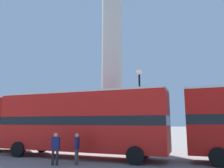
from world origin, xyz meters
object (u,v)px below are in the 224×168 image
(bus_b, at_px, (81,121))
(pedestrian_near_lamp, at_px, (55,147))
(pedestrian_by_plinth, at_px, (77,147))
(monument_column, at_px, (112,62))
(street_lamp, at_px, (140,99))
(equestrian_statue, at_px, (35,128))

(bus_b, height_order, pedestrian_near_lamp, bus_b)
(bus_b, distance_m, pedestrian_near_lamp, 3.15)
(pedestrian_by_plinth, bearing_deg, bus_b, 9.31)
(pedestrian_near_lamp, bearing_deg, monument_column, 81.44)
(street_lamp, bearing_deg, equestrian_statue, 152.59)
(bus_b, distance_m, pedestrian_by_plinth, 2.82)
(bus_b, relative_size, equestrian_statue, 1.97)
(street_lamp, relative_size, pedestrian_near_lamp, 3.75)
(pedestrian_near_lamp, bearing_deg, bus_b, 78.59)
(monument_column, relative_size, equestrian_statue, 3.78)
(pedestrian_near_lamp, relative_size, pedestrian_by_plinth, 1.02)
(bus_b, relative_size, pedestrian_by_plinth, 6.90)
(pedestrian_near_lamp, xyz_separation_m, pedestrian_by_plinth, (1.01, 0.57, -0.03))
(monument_column, distance_m, street_lamp, 7.09)
(monument_column, relative_size, pedestrian_near_lamp, 12.91)
(pedestrian_near_lamp, height_order, pedestrian_by_plinth, pedestrian_near_lamp)
(bus_b, xyz_separation_m, pedestrian_near_lamp, (-0.12, -2.81, -1.42))
(street_lamp, bearing_deg, monument_column, 130.78)
(street_lamp, bearing_deg, pedestrian_by_plinth, -117.28)
(bus_b, bearing_deg, pedestrian_near_lamp, -91.28)
(monument_column, height_order, equestrian_statue, monument_column)
(monument_column, bearing_deg, pedestrian_near_lamp, -89.66)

